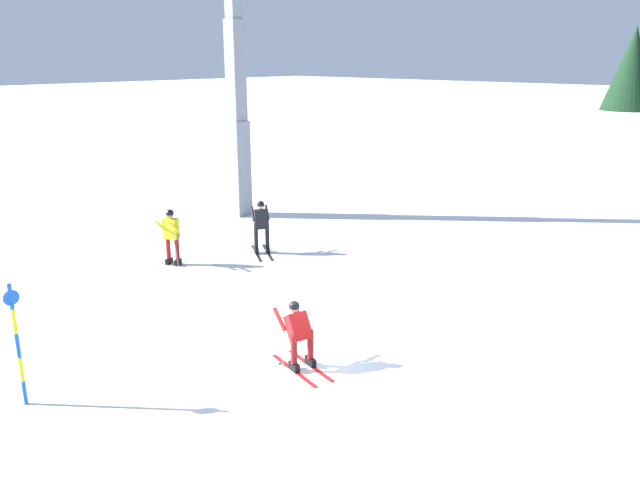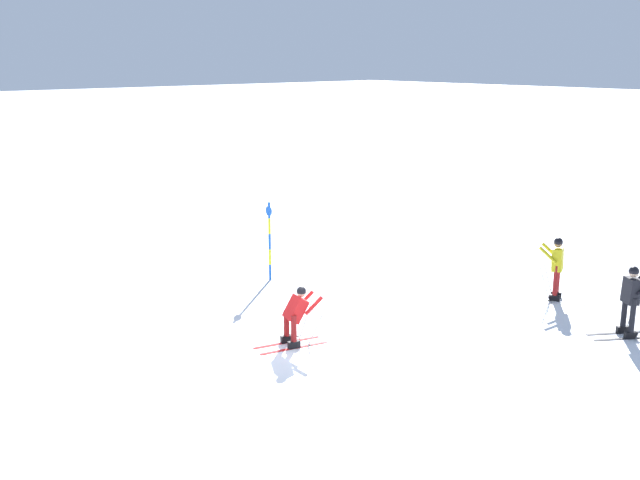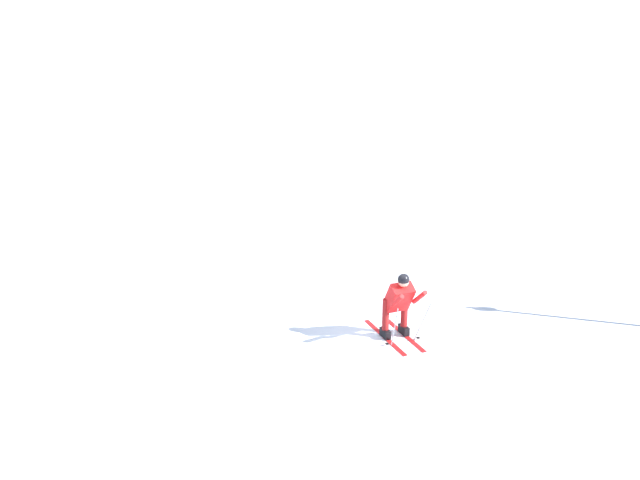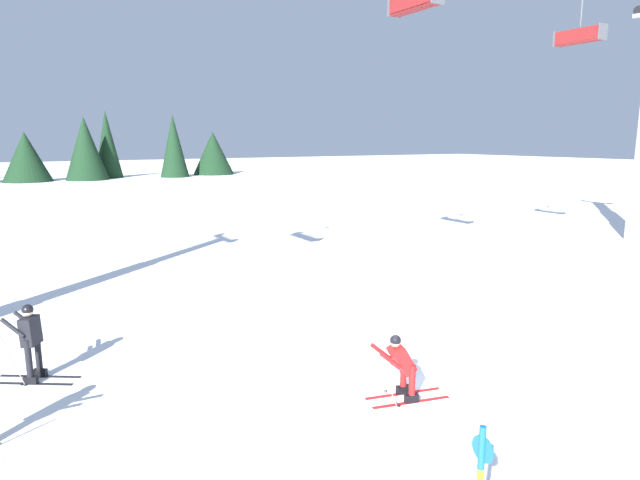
{
  "view_description": "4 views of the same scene",
  "coord_description": "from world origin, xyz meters",
  "px_view_note": "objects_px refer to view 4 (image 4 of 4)",
  "views": [
    {
      "loc": [
        8.04,
        -8.76,
        6.08
      ],
      "look_at": [
        -0.19,
        0.14,
        2.54
      ],
      "focal_mm": 35.64,
      "sensor_mm": 36.0,
      "label": 1
    },
    {
      "loc": [
        9.75,
        11.96,
        6.41
      ],
      "look_at": [
        0.33,
        0.98,
        2.82
      ],
      "focal_mm": 41.92,
      "sensor_mm": 36.0,
      "label": 2
    },
    {
      "loc": [
        -10.75,
        8.92,
        6.87
      ],
      "look_at": [
        0.92,
        0.5,
        1.85
      ],
      "focal_mm": 46.67,
      "sensor_mm": 36.0,
      "label": 3
    },
    {
      "loc": [
        -6.66,
        -8.3,
        5.1
      ],
      "look_at": [
        -0.25,
        2.62,
        2.73
      ],
      "focal_mm": 30.38,
      "sensor_mm": 36.0,
      "label": 4
    }
  ],
  "objects_px": {
    "chairlift_seat_second": "(413,1)",
    "chairlift_seat_middle": "(579,35)",
    "skier_carving_main": "(401,363)",
    "skier_distant_uphill": "(30,337)"
  },
  "relations": [
    {
      "from": "chairlift_seat_middle",
      "to": "skier_distant_uphill",
      "type": "bearing_deg",
      "value": -172.55
    },
    {
      "from": "chairlift_seat_second",
      "to": "chairlift_seat_middle",
      "type": "xyz_separation_m",
      "value": [
        9.06,
        -0.0,
        -0.28
      ]
    },
    {
      "from": "skier_carving_main",
      "to": "chairlift_seat_middle",
      "type": "bearing_deg",
      "value": 26.06
    },
    {
      "from": "chairlift_seat_second",
      "to": "chairlift_seat_middle",
      "type": "height_order",
      "value": "same"
    },
    {
      "from": "skier_carving_main",
      "to": "chairlift_seat_second",
      "type": "distance_m",
      "value": 13.21
    },
    {
      "from": "skier_distant_uphill",
      "to": "chairlift_seat_second",
      "type": "bearing_deg",
      "value": 12.73
    },
    {
      "from": "skier_distant_uphill",
      "to": "chairlift_seat_middle",
      "type": "bearing_deg",
      "value": 7.45
    },
    {
      "from": "skier_carving_main",
      "to": "chairlift_seat_middle",
      "type": "height_order",
      "value": "chairlift_seat_middle"
    },
    {
      "from": "chairlift_seat_second",
      "to": "skier_distant_uphill",
      "type": "height_order",
      "value": "chairlift_seat_second"
    },
    {
      "from": "skier_carving_main",
      "to": "chairlift_seat_second",
      "type": "height_order",
      "value": "chairlift_seat_second"
    }
  ]
}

